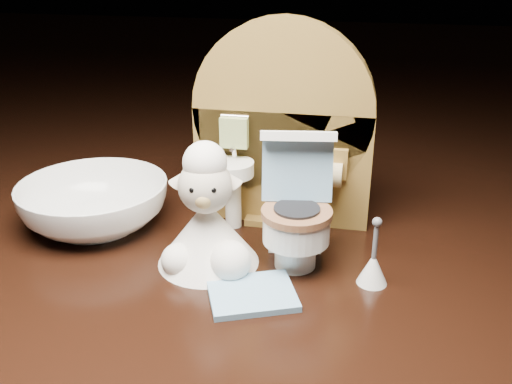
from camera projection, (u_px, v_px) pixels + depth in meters
The scene contains 6 objects.
backdrop_panel at pixel (281, 137), 0.41m from camera, with size 0.13×0.05×0.15m.
toy_toilet at pixel (296, 215), 0.37m from camera, with size 0.05×0.06×0.09m.
bath_mat at pixel (252, 294), 0.34m from camera, with size 0.05×0.04×0.00m, color #729EBE.
toilet_brush at pixel (373, 266), 0.35m from camera, with size 0.02×0.02×0.05m.
plush_lamb at pixel (207, 223), 0.37m from camera, with size 0.07×0.07×0.09m.
ceramic_bowl at pixel (94, 205), 0.42m from camera, with size 0.11×0.11×0.03m, color white.
Camera 1 is at (0.06, -0.32, 0.20)m, focal length 40.00 mm.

